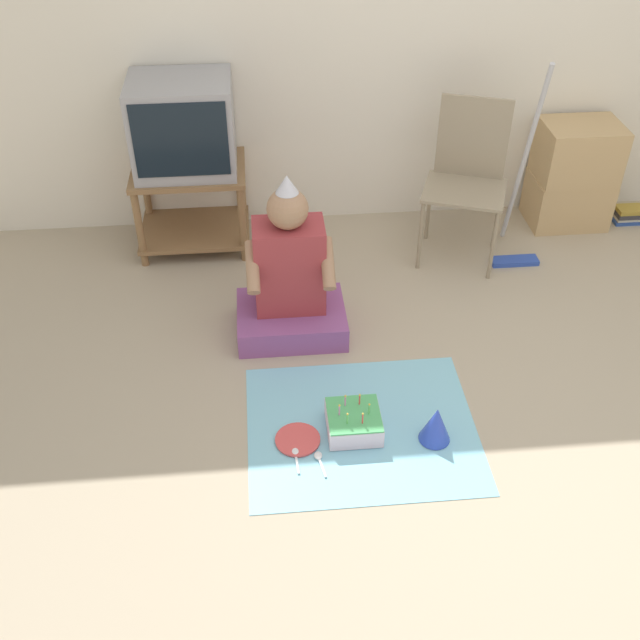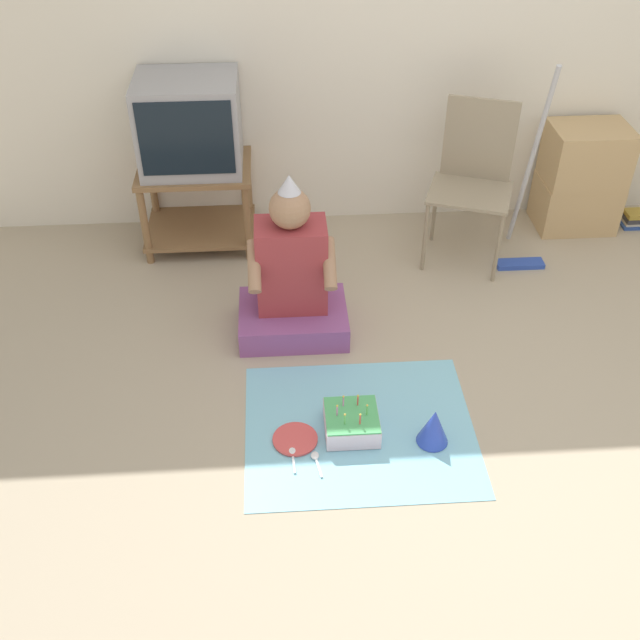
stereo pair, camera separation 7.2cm
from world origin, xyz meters
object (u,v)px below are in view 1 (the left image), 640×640
object	(u,v)px
cardboard_box_stack	(573,175)
book_pile	(629,214)
dust_mop	(520,206)
birthday_cake	(354,422)
person_seated	(290,282)
folding_chair	(468,170)
tv	(183,125)
party_hat_blue	(436,424)
paper_plate	(298,440)

from	to	relation	value
cardboard_box_stack	book_pile	bearing A→B (deg)	-5.74
dust_mop	birthday_cake	distance (m)	1.77
person_seated	birthday_cake	world-z (taller)	person_seated
folding_chair	person_seated	world-z (taller)	folding_chair
cardboard_box_stack	book_pile	world-z (taller)	cardboard_box_stack
book_pile	person_seated	xyz separation A→B (m)	(-2.24, -0.89, 0.25)
dust_mop	person_seated	distance (m)	1.48
tv	folding_chair	bearing A→B (deg)	-8.40
folding_chair	tv	bearing A→B (deg)	171.60
party_hat_blue	paper_plate	distance (m)	0.62
book_pile	party_hat_blue	bearing A→B (deg)	-133.23
dust_mop	book_pile	size ratio (longest dim) A/B	6.01
cardboard_box_stack	person_seated	bearing A→B (deg)	-152.81
tv	book_pile	distance (m)	2.86
birthday_cake	tv	bearing A→B (deg)	114.62
tv	party_hat_blue	world-z (taller)	tv
person_seated	party_hat_blue	xyz separation A→B (m)	(0.59, -0.86, -0.20)
cardboard_box_stack	party_hat_blue	xyz separation A→B (m)	(-1.23, -1.80, -0.23)
cardboard_box_stack	book_pile	size ratio (longest dim) A/B	3.30
person_seated	birthday_cake	distance (m)	0.84
tv	folding_chair	size ratio (longest dim) A/B	0.61
book_pile	cardboard_box_stack	bearing A→B (deg)	174.26
person_seated	paper_plate	bearing A→B (deg)	-91.60
tv	cardboard_box_stack	world-z (taller)	tv
person_seated	dust_mop	bearing A→B (deg)	22.29
dust_mop	person_seated	xyz separation A→B (m)	(-1.37, -0.56, -0.05)
folding_chair	party_hat_blue	size ratio (longest dim) A/B	5.07
book_pile	birthday_cake	bearing A→B (deg)	-140.23
tv	dust_mop	distance (m)	1.97
person_seated	party_hat_blue	world-z (taller)	person_seated
tv	cardboard_box_stack	xyz separation A→B (m)	(2.36, 0.04, -0.44)
dust_mop	party_hat_blue	xyz separation A→B (m)	(-0.78, -1.42, -0.25)
party_hat_blue	tv	bearing A→B (deg)	122.50
folding_chair	book_pile	distance (m)	1.30
folding_chair	person_seated	size ratio (longest dim) A/B	1.05
tv	book_pile	bearing A→B (deg)	-0.06
tv	book_pile	xyz separation A→B (m)	(2.77, -0.00, -0.72)
dust_mop	paper_plate	world-z (taller)	dust_mop
dust_mop	party_hat_blue	bearing A→B (deg)	-118.65
tv	book_pile	size ratio (longest dim) A/B	2.83
tv	folding_chair	xyz separation A→B (m)	(1.59, -0.24, -0.23)
birthday_cake	party_hat_blue	xyz separation A→B (m)	(0.35, -0.09, 0.04)
tv	party_hat_blue	bearing A→B (deg)	-57.50
dust_mop	cardboard_box_stack	bearing A→B (deg)	39.43
dust_mop	person_seated	world-z (taller)	dust_mop
dust_mop	birthday_cake	xyz separation A→B (m)	(-1.13, -1.33, -0.29)
cardboard_box_stack	paper_plate	world-z (taller)	cardboard_box_stack
folding_chair	cardboard_box_stack	distance (m)	0.84
cardboard_box_stack	birthday_cake	world-z (taller)	cardboard_box_stack
tv	person_seated	xyz separation A→B (m)	(0.53, -0.90, -0.47)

